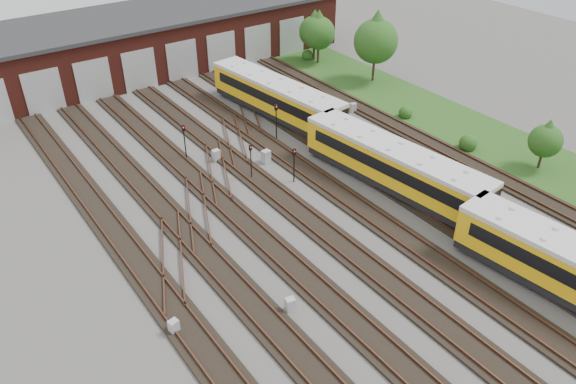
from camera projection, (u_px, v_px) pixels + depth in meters
ground at (369, 240)px, 38.78m from camera, size 120.00×120.00×0.00m
track_network at (362, 236)px, 39.04m from camera, size 30.40×70.00×0.33m
maintenance_shed at (134, 43)px, 64.22m from camera, size 51.00×12.50×6.35m
grass_verge at (444, 119)px, 54.84m from camera, size 8.00×55.00×0.05m
metro_train at (394, 165)px, 43.30m from camera, size 4.73×48.54×3.37m
signal_mast_0 at (251, 158)px, 44.51m from camera, size 0.25×0.23×3.08m
signal_mast_1 at (184, 138)px, 47.21m from camera, size 0.29×0.28×3.17m
signal_mast_2 at (294, 161)px, 44.13m from camera, size 0.30×0.29×3.00m
signal_mast_3 at (276, 117)px, 50.34m from camera, size 0.30×0.28×3.33m
relay_cabinet_0 at (174, 327)px, 31.50m from camera, size 0.62×0.55×0.90m
relay_cabinet_1 at (216, 155)px, 47.78m from camera, size 0.67×0.59×1.01m
relay_cabinet_2 at (290, 305)px, 32.92m from camera, size 0.64×0.57×0.93m
relay_cabinet_3 at (266, 157)px, 47.50m from camera, size 0.76×0.66×1.12m
relay_cabinet_4 at (353, 108)px, 55.98m from camera, size 0.66×0.60×0.92m
tree_0 at (314, 28)px, 66.55m from camera, size 3.71×3.71×6.14m
tree_1 at (319, 29)px, 65.69m from camera, size 3.84×3.84×6.37m
tree_2 at (376, 36)px, 60.32m from camera, size 4.80×4.80×7.95m
tree_3 at (546, 137)px, 45.41m from camera, size 2.72×2.72×4.51m
bush_0 at (468, 141)px, 49.35m from camera, size 1.58×1.58×1.58m
bush_1 at (406, 111)px, 54.83m from camera, size 1.34×1.34×1.34m
bush_2 at (307, 54)px, 68.54m from camera, size 1.38×1.38×1.38m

